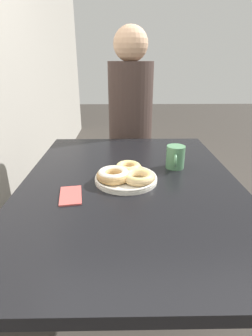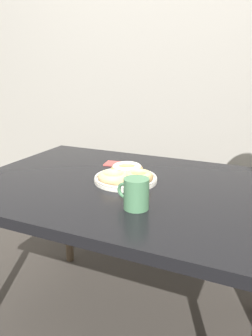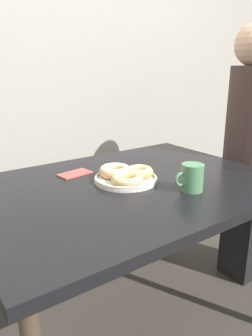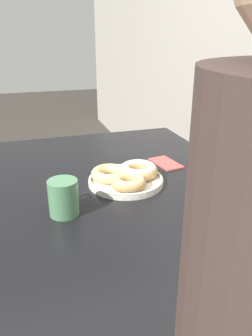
{
  "view_description": "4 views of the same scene",
  "coord_description": "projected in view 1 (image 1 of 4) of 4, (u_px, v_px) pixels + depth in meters",
  "views": [
    {
      "loc": [
        -1.02,
        0.31,
        1.25
      ],
      "look_at": [
        0.0,
        0.3,
        0.83
      ],
      "focal_mm": 28.0,
      "sensor_mm": 36.0,
      "label": 1
    },
    {
      "loc": [
        0.55,
        -0.9,
        1.23
      ],
      "look_at": [
        0.0,
        0.3,
        0.83
      ],
      "focal_mm": 35.0,
      "sensor_mm": 36.0,
      "label": 2
    },
    {
      "loc": [
        -0.77,
        -0.77,
        1.24
      ],
      "look_at": [
        0.0,
        0.3,
        0.83
      ],
      "focal_mm": 35.0,
      "sensor_mm": 36.0,
      "label": 3
    },
    {
      "loc": [
        1.01,
        -0.02,
        1.27
      ],
      "look_at": [
        0.0,
        0.3,
        0.83
      ],
      "focal_mm": 35.0,
      "sensor_mm": 36.0,
      "label": 4
    }
  ],
  "objects": [
    {
      "name": "napkin",
      "position": [
        71.0,
        195.0,
        1.0
      ],
      "size": [
        0.16,
        0.1,
        0.01
      ],
      "color": "#BC4C47",
      "rests_on": "dining_table"
    },
    {
      "name": "dining_table",
      "position": [
        130.0,
        195.0,
        1.16
      ],
      "size": [
        1.29,
        0.93,
        0.77
      ],
      "color": "black",
      "rests_on": "ground_plane"
    },
    {
      "name": "person_figure",
      "position": [
        130.0,
        131.0,
        1.91
      ],
      "size": [
        0.37,
        0.31,
        1.45
      ],
      "color": "black",
      "rests_on": "ground_plane"
    },
    {
      "name": "coffee_mug",
      "position": [
        175.0,
        157.0,
        1.25
      ],
      "size": [
        0.12,
        0.09,
        0.11
      ],
      "color": "#4C7F56",
      "rests_on": "dining_table"
    },
    {
      "name": "donut_plate",
      "position": [
        125.0,
        175.0,
        1.12
      ],
      "size": [
        0.27,
        0.28,
        0.06
      ],
      "color": "silver",
      "rests_on": "dining_table"
    },
    {
      "name": "ground_plane",
      "position": [
        180.0,
        307.0,
        1.43
      ],
      "size": [
        14.0,
        14.0,
        0.0
      ],
      "primitive_type": "plane",
      "color": "#38332D"
    }
  ]
}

